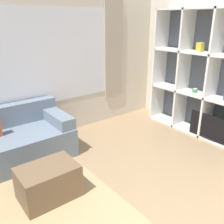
{
  "coord_description": "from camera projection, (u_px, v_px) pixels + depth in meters",
  "views": [
    {
      "loc": [
        -1.54,
        -0.72,
        2.07
      ],
      "look_at": [
        0.45,
        1.83,
        0.85
      ],
      "focal_mm": 40.0,
      "sensor_mm": 36.0,
      "label": 1
    }
  ],
  "objects": [
    {
      "name": "wall_back",
      "position": [
        34.0,
        64.0,
        4.16
      ],
      "size": [
        6.56,
        0.11,
        2.7
      ],
      "color": "beige",
      "rests_on": "ground_plane"
    },
    {
      "name": "ottoman",
      "position": [
        48.0,
        182.0,
        3.01
      ],
      "size": [
        0.69,
        0.48,
        0.43
      ],
      "color": "brown",
      "rests_on": "ground_plane"
    },
    {
      "name": "shelving_unit",
      "position": [
        214.0,
        78.0,
        4.37
      ],
      "size": [
        0.42,
        2.47,
        2.25
      ],
      "color": "#515660",
      "rests_on": "ground_plane"
    },
    {
      "name": "couch_main",
      "position": [
        5.0,
        144.0,
        3.72
      ],
      "size": [
        1.91,
        0.9,
        0.8
      ],
      "color": "slate",
      "rests_on": "ground_plane"
    },
    {
      "name": "wall_right",
      "position": [
        217.0,
        61.0,
        4.47
      ],
      "size": [
        0.07,
        4.53,
        2.7
      ],
      "primitive_type": "cube",
      "color": "beige",
      "rests_on": "ground_plane"
    }
  ]
}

